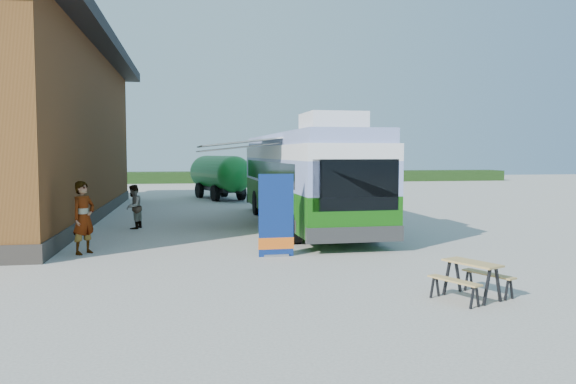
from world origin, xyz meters
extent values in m
plane|color=#BCB7AD|center=(0.00, 0.00, 0.00)|extent=(100.00, 100.00, 0.00)
cube|color=#332D28|center=(-10.50, 10.00, 0.25)|extent=(8.10, 20.10, 0.50)
cube|color=#264419|center=(8.00, 38.00, 0.50)|extent=(40.00, 3.00, 1.00)
cube|color=#1A6611|center=(1.43, 6.38, 0.97)|extent=(2.99, 12.98, 1.18)
cube|color=#8999D6|center=(1.43, 6.38, 2.05)|extent=(2.99, 12.98, 0.97)
cube|color=black|center=(0.08, 6.89, 2.05)|extent=(0.29, 10.77, 0.75)
cube|color=black|center=(2.75, 6.95, 2.05)|extent=(0.29, 10.77, 0.75)
cube|color=white|center=(1.43, 6.38, 2.77)|extent=(2.99, 12.98, 0.48)
cube|color=#8999D6|center=(1.43, 6.38, 3.23)|extent=(2.82, 12.76, 0.43)
cube|color=white|center=(1.52, 2.29, 3.71)|extent=(1.77, 1.98, 0.54)
cube|color=black|center=(1.57, -0.04, 1.88)|extent=(2.42, 0.12, 1.40)
cube|color=#2D2D2D|center=(1.57, 0.01, 0.54)|extent=(2.75, 0.26, 0.43)
cube|color=#2D2D2D|center=(1.28, 12.76, 0.54)|extent=(2.75, 0.26, 0.43)
cylinder|color=black|center=(0.30, 2.05, 0.54)|extent=(0.35, 1.08, 1.08)
cylinder|color=black|center=(2.75, 2.11, 0.54)|extent=(0.35, 1.08, 1.08)
cylinder|color=black|center=(0.11, 10.12, 0.54)|extent=(0.35, 1.08, 1.08)
cylinder|color=black|center=(2.57, 10.18, 0.54)|extent=(0.35, 1.08, 1.08)
cube|color=white|center=(-1.04, 6.07, 2.86)|extent=(2.99, 4.70, 0.35)
cube|color=#A5A8AD|center=(0.41, 6.11, 3.06)|extent=(0.26, 4.94, 0.15)
cylinder|color=#A5A8AD|center=(-1.00, 4.06, 2.76)|extent=(2.99, 0.12, 0.36)
cylinder|color=#A5A8AD|center=(-1.09, 8.09, 2.76)|extent=(2.99, 0.12, 0.36)
cube|color=navy|center=(-0.60, 0.01, 1.10)|extent=(0.93, 0.05, 2.20)
cube|color=orange|center=(-0.60, 0.01, 0.35)|extent=(0.96, 0.06, 0.31)
cube|color=#A5A8AD|center=(-0.60, 0.01, 0.03)|extent=(0.66, 0.20, 0.07)
cylinder|color=#A5A8AD|center=(-0.60, 0.03, 1.10)|extent=(0.02, 0.02, 2.20)
cube|color=tan|center=(2.38, -4.89, 0.68)|extent=(0.86, 1.18, 0.04)
cube|color=tan|center=(1.93, -5.10, 0.41)|extent=(0.65, 1.09, 0.03)
cube|color=tan|center=(2.84, -4.69, 0.41)|extent=(0.65, 1.09, 0.03)
cube|color=black|center=(2.42, -5.38, 0.34)|extent=(0.06, 0.06, 0.67)
cube|color=black|center=(2.72, -5.24, 0.34)|extent=(0.06, 0.06, 0.67)
cube|color=black|center=(2.05, -4.55, 0.34)|extent=(0.06, 0.06, 0.67)
cube|color=black|center=(2.35, -4.41, 0.34)|extent=(0.06, 0.06, 0.67)
imported|color=#999999|center=(-5.70, 1.31, 1.00)|extent=(0.82, 0.87, 1.99)
imported|color=#999999|center=(-4.86, 6.29, 0.80)|extent=(0.80, 0.92, 1.60)
cylinder|color=#157828|center=(-1.07, 19.08, 1.55)|extent=(3.36, 5.00, 2.06)
sphere|color=#157828|center=(-0.37, 16.89, 1.55)|extent=(2.06, 2.06, 2.06)
sphere|color=#157828|center=(-1.77, 21.26, 1.55)|extent=(2.06, 2.06, 2.06)
cube|color=black|center=(-1.07, 19.08, 0.63)|extent=(2.78, 5.01, 0.23)
cube|color=black|center=(-0.16, 16.23, 0.57)|extent=(0.55, 1.35, 0.11)
cylinder|color=black|center=(-1.42, 17.52, 0.46)|extent=(0.55, 0.96, 0.92)
cylinder|color=black|center=(0.11, 18.01, 0.46)|extent=(0.55, 0.96, 0.92)
cylinder|color=black|center=(-2.26, 20.14, 0.46)|extent=(0.55, 0.96, 0.92)
cylinder|color=black|center=(-0.73, 20.63, 0.46)|extent=(0.55, 0.96, 0.92)
camera|label=1|loc=(-2.85, -14.58, 2.75)|focal=35.00mm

